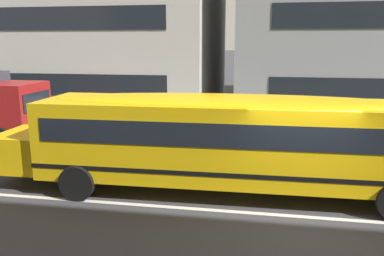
{
  "coord_description": "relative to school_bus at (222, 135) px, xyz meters",
  "views": [
    {
      "loc": [
        -1.01,
        -8.76,
        3.98
      ],
      "look_at": [
        -2.65,
        0.63,
        1.89
      ],
      "focal_mm": 36.42,
      "sensor_mm": 36.0,
      "label": 1
    }
  ],
  "objects": [
    {
      "name": "ground_plane",
      "position": [
        1.95,
        -1.25,
        -1.58
      ],
      "size": [
        400.0,
        400.0,
        0.0
      ],
      "primitive_type": "plane",
      "color": "#38383D"
    },
    {
      "name": "sidewalk_far",
      "position": [
        1.95,
        6.5,
        -1.57
      ],
      "size": [
        120.0,
        3.0,
        0.01
      ],
      "primitive_type": "cube",
      "color": "gray",
      "rests_on": "ground_plane"
    },
    {
      "name": "lane_centreline",
      "position": [
        1.95,
        -1.25,
        -1.57
      ],
      "size": [
        110.0,
        0.16,
        0.01
      ],
      "primitive_type": "cube",
      "color": "silver",
      "rests_on": "ground_plane"
    },
    {
      "name": "school_bus",
      "position": [
        0.0,
        0.0,
        0.0
      ],
      "size": [
        11.9,
        2.82,
        2.65
      ],
      "rotation": [
        0.0,
        0.0,
        3.16
      ],
      "color": "yellow",
      "rests_on": "ground_plane"
    },
    {
      "name": "apartment_block_far_left",
      "position": [
        -11.6,
        14.48,
        5.07
      ],
      "size": [
        19.47,
        13.01,
        13.3
      ],
      "color": "#B7B7B2",
      "rests_on": "ground_plane"
    }
  ]
}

